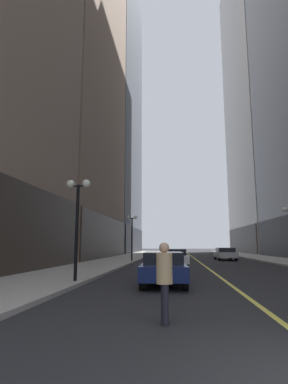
# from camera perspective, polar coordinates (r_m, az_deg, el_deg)

# --- Properties ---
(ground_plane) EXTENTS (200.00, 200.00, 0.00)m
(ground_plane) POSITION_cam_1_polar(r_m,az_deg,el_deg) (38.76, 9.20, -11.84)
(ground_plane) COLOR #262628
(sidewalk_left) EXTENTS (4.50, 78.00, 0.15)m
(sidewalk_left) POSITION_cam_1_polar(r_m,az_deg,el_deg) (39.16, -3.20, -11.81)
(sidewalk_left) COLOR #ADA8A0
(sidewalk_left) RESTS_ON ground
(sidewalk_right) EXTENTS (4.50, 78.00, 0.15)m
(sidewalk_right) POSITION_cam_1_polar(r_m,az_deg,el_deg) (40.08, 21.29, -11.13)
(sidewalk_right) COLOR #ADA8A0
(sidewalk_right) RESTS_ON ground
(lane_centre_stripe) EXTENTS (0.16, 70.00, 0.01)m
(lane_centre_stripe) POSITION_cam_1_polar(r_m,az_deg,el_deg) (38.76, 9.20, -11.83)
(lane_centre_stripe) COLOR #E5D64C
(lane_centre_stripe) RESTS_ON ground
(building_left_far) EXTENTS (10.78, 26.00, 89.94)m
(building_left_far) POSITION_cam_1_polar(r_m,az_deg,el_deg) (78.15, -5.75, 24.09)
(building_left_far) COLOR #4C515B
(building_left_far) RESTS_ON ground
(building_right_far) EXTENTS (12.36, 26.00, 65.23)m
(building_right_far) POSITION_cam_1_polar(r_m,az_deg,el_deg) (73.22, 20.88, 16.08)
(building_right_far) COLOR #A8A399
(building_right_far) RESTS_ON ground
(car_navy) EXTENTS (1.96, 4.68, 1.32)m
(car_navy) POSITION_cam_1_polar(r_m,az_deg,el_deg) (13.48, 3.56, -13.39)
(car_navy) COLOR #141E4C
(car_navy) RESTS_ON ground
(car_white) EXTENTS (2.16, 4.74, 1.32)m
(car_white) POSITION_cam_1_polar(r_m,az_deg,el_deg) (24.24, 5.44, -11.65)
(car_white) COLOR silver
(car_white) RESTS_ON ground
(car_silver) EXTENTS (1.98, 4.64, 1.32)m
(car_silver) POSITION_cam_1_polar(r_m,az_deg,el_deg) (35.48, 14.49, -10.72)
(car_silver) COLOR #B7B7BC
(car_silver) RESTS_ON ground
(pedestrian_in_tan_trench) EXTENTS (0.40, 0.40, 1.68)m
(pedestrian_in_tan_trench) POSITION_cam_1_polar(r_m,az_deg,el_deg) (6.89, 3.73, -14.96)
(pedestrian_in_tan_trench) COLOR black
(pedestrian_in_tan_trench) RESTS_ON ground
(street_lamp_left_near) EXTENTS (1.06, 0.36, 4.43)m
(street_lamp_left_near) POSITION_cam_1_polar(r_m,az_deg,el_deg) (13.84, -11.95, -2.58)
(street_lamp_left_near) COLOR black
(street_lamp_left_near) RESTS_ON ground
(street_lamp_left_far) EXTENTS (1.06, 0.36, 4.43)m
(street_lamp_left_far) POSITION_cam_1_polar(r_m,az_deg,el_deg) (30.44, -2.19, -6.48)
(street_lamp_left_far) COLOR black
(street_lamp_left_far) RESTS_ON ground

